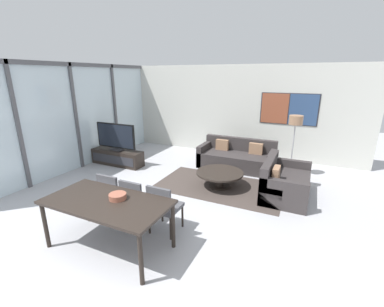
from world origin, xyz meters
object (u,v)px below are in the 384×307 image
(sofa_side, at_px, (282,183))
(dining_chair_right, at_px, (163,206))
(tv_console, at_px, (118,157))
(sofa_main, at_px, (237,158))
(coffee_table, at_px, (220,175))
(floor_lamp, at_px, (295,126))
(dining_table, at_px, (107,205))
(dining_chair_centre, at_px, (136,199))
(dining_chair_left, at_px, (113,192))
(fruit_bowl, at_px, (118,196))
(television, at_px, (116,137))

(sofa_side, distance_m, dining_chair_right, 2.79)
(tv_console, distance_m, sofa_main, 3.41)
(sofa_main, relative_size, coffee_table, 1.88)
(tv_console, distance_m, dining_chair_right, 3.76)
(coffee_table, bearing_deg, dining_chair_right, -96.12)
(sofa_main, bearing_deg, floor_lamp, -2.66)
(sofa_main, distance_m, dining_table, 4.31)
(dining_chair_centre, relative_size, dining_chair_right, 1.00)
(dining_chair_left, bearing_deg, sofa_side, 40.36)
(coffee_table, relative_size, dining_chair_right, 1.26)
(sofa_main, bearing_deg, coffee_table, -90.00)
(sofa_side, distance_m, fruit_bowl, 3.52)
(tv_console, bearing_deg, sofa_main, 21.36)
(dining_chair_left, bearing_deg, dining_table, -53.16)
(television, relative_size, dining_table, 0.71)
(floor_lamp, bearing_deg, fruit_bowl, -116.95)
(tv_console, distance_m, dining_chair_left, 2.97)
(dining_chair_right, bearing_deg, sofa_main, 86.38)
(fruit_bowl, bearing_deg, dining_chair_left, 137.11)
(sofa_side, relative_size, dining_table, 0.82)
(television, distance_m, dining_chair_right, 3.77)
(television, relative_size, dining_chair_right, 1.51)
(dining_chair_right, bearing_deg, dining_chair_centre, -179.12)
(coffee_table, relative_size, dining_chair_centre, 1.26)
(sofa_side, xyz_separation_m, dining_table, (-2.11, -2.95, 0.43))
(floor_lamp, bearing_deg, sofa_side, -92.78)
(dining_chair_right, bearing_deg, television, 141.86)
(tv_console, bearing_deg, dining_table, -50.92)
(sofa_side, distance_m, floor_lamp, 1.60)
(television, xyz_separation_m, dining_chair_right, (2.95, -2.32, -0.33))
(dining_table, xyz_separation_m, dining_chair_centre, (-0.00, 0.66, -0.21))
(tv_console, height_order, sofa_side, sofa_side)
(dining_chair_centre, height_order, dining_chair_right, same)
(sofa_main, height_order, fruit_bowl, fruit_bowl)
(sofa_main, distance_m, floor_lamp, 1.76)
(coffee_table, relative_size, dining_table, 0.59)
(dining_chair_centre, bearing_deg, tv_console, 136.17)
(tv_console, distance_m, sofa_side, 4.53)
(sofa_side, relative_size, dining_chair_right, 1.76)
(dining_chair_right, xyz_separation_m, fruit_bowl, (-0.42, -0.55, 0.33))
(coffee_table, distance_m, floor_lamp, 2.24)
(sofa_main, height_order, coffee_table, sofa_main)
(sofa_main, xyz_separation_m, dining_table, (-0.76, -4.23, 0.43))
(sofa_side, xyz_separation_m, dining_chair_left, (-2.64, -2.24, 0.22))
(sofa_main, relative_size, floor_lamp, 1.30)
(dining_chair_centre, distance_m, fruit_bowl, 0.65)
(tv_console, bearing_deg, fruit_bowl, -48.58)
(sofa_main, bearing_deg, dining_chair_centre, -101.95)
(dining_chair_centre, bearing_deg, dining_chair_right, 0.88)
(dining_table, bearing_deg, sofa_main, 79.87)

